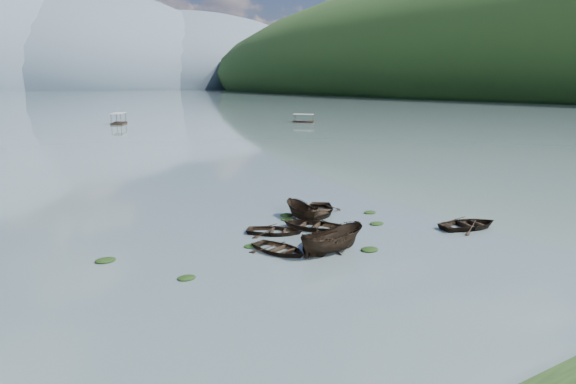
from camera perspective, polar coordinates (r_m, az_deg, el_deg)
ground_plane at (r=29.96m, az=12.26°, el=-7.86°), size 2400.00×2400.00×0.00m
haze_mtn_c at (r=933.91m, az=-22.24°, el=10.61°), size 520.00×520.00×260.00m
haze_mtn_d at (r=980.88m, az=-11.65°, el=11.28°), size 520.00×520.00×220.00m
rowboat_0 at (r=31.28m, az=-0.98°, el=-6.71°), size 3.71×4.44×0.79m
rowboat_1 at (r=32.55m, az=3.71°, el=-5.98°), size 5.54×5.49×0.94m
rowboat_2 at (r=31.38m, az=4.87°, el=-6.69°), size 4.74×2.07×1.79m
rowboat_3 at (r=36.27m, az=2.67°, el=-4.06°), size 5.01×5.30×0.89m
rowboat_4 at (r=38.54m, az=19.47°, el=-3.78°), size 5.00×3.98×0.93m
rowboat_6 at (r=34.99m, az=-1.47°, el=-4.66°), size 4.70×4.55×0.79m
rowboat_7 at (r=40.10m, az=3.38°, el=-2.49°), size 5.76×5.96×1.01m
rowboat_8 at (r=38.56m, az=1.52°, el=-3.07°), size 1.81×4.04×1.52m
weed_clump_0 at (r=27.78m, az=-11.20°, el=-9.43°), size 0.99×0.81×0.22m
weed_clump_1 at (r=32.38m, az=-4.12°, el=-6.08°), size 0.96×0.77×0.21m
weed_clump_2 at (r=31.98m, az=9.05°, el=-6.44°), size 1.15×0.92×0.25m
weed_clump_3 at (r=38.43m, az=-0.14°, el=-3.11°), size 0.95×0.80×0.21m
weed_clump_4 at (r=37.80m, az=9.83°, el=-3.56°), size 1.08×0.86×0.22m
weed_clump_5 at (r=31.56m, az=-19.62°, el=-7.27°), size 1.17×0.95×0.25m
weed_clump_6 at (r=39.60m, az=-0.14°, el=-2.65°), size 1.07×0.89×0.22m
weed_clump_7 at (r=40.90m, az=9.09°, el=-2.33°), size 1.03×0.82×0.22m
pontoon_centre at (r=134.18m, az=-18.27°, el=7.20°), size 5.39×7.23×2.56m
pontoon_right at (r=132.29m, az=1.73°, el=7.73°), size 5.22×5.46×2.05m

